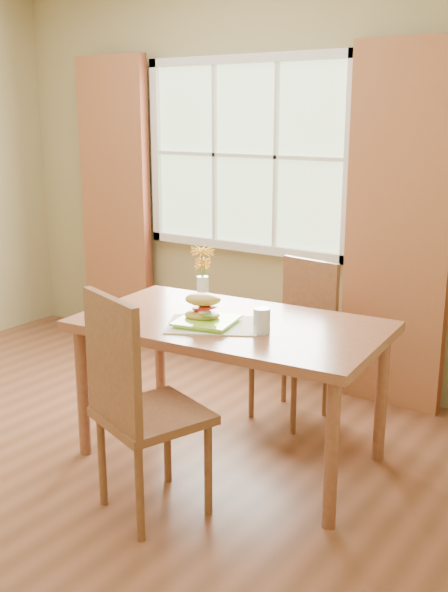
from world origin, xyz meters
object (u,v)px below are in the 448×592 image
(water_glass, at_px, (262,321))
(flower_vase, at_px, (203,270))
(dining_table, at_px, (231,336))
(croissant_sandwich, at_px, (203,307))
(chair_near, at_px, (134,398))
(chair_far, at_px, (298,332))

(water_glass, distance_m, flower_vase, 0.61)
(dining_table, height_order, croissant_sandwich, croissant_sandwich)
(chair_near, bearing_deg, croissant_sandwich, 115.39)
(flower_vase, bearing_deg, water_glass, -25.10)
(chair_near, xyz_separation_m, flower_vase, (-0.28, 0.88, 0.38))
(water_glass, xyz_separation_m, flower_vase, (-0.54, 0.25, 0.14))
(dining_table, height_order, chair_near, chair_near)
(chair_far, distance_m, croissant_sandwich, 0.88)
(croissant_sandwich, distance_m, flower_vase, 0.37)
(chair_far, xyz_separation_m, croissant_sandwich, (-0.11, -0.81, 0.33))
(chair_near, xyz_separation_m, chair_far, (0.04, 1.41, -0.06))
(chair_near, bearing_deg, flower_vase, 126.60)
(water_glass, bearing_deg, croissant_sandwich, -173.93)
(dining_table, height_order, chair_far, chair_far)
(dining_table, relative_size, croissant_sandwich, 7.31)
(chair_far, bearing_deg, chair_near, -83.62)
(dining_table, height_order, water_glass, water_glass)
(chair_near, distance_m, water_glass, 0.72)
(croissant_sandwich, distance_m, water_glass, 0.33)
(dining_table, xyz_separation_m, croissant_sandwich, (-0.09, -0.11, 0.17))
(croissant_sandwich, bearing_deg, flower_vase, 100.97)
(dining_table, distance_m, croissant_sandwich, 0.22)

